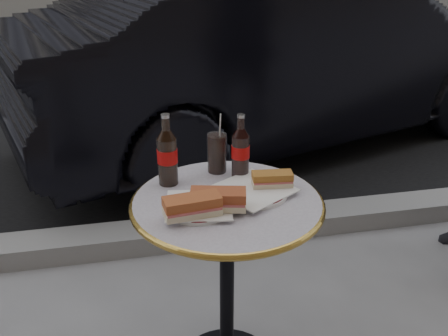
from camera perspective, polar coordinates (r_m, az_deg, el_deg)
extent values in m
cube|color=black|center=(6.55, -8.90, 11.44)|extent=(40.00, 8.00, 0.00)
cube|color=gray|center=(2.70, -3.64, -7.39)|extent=(40.00, 0.20, 0.12)
cylinder|color=silver|center=(1.54, -2.90, -4.50)|extent=(0.26, 0.26, 0.01)
cylinder|color=white|center=(1.63, 3.28, -2.68)|extent=(0.30, 0.30, 0.01)
cube|color=#AC542B|center=(1.47, -3.65, -4.48)|extent=(0.18, 0.10, 0.06)
cube|color=#A04928|center=(1.50, -0.68, -3.72)|extent=(0.18, 0.11, 0.06)
cube|color=#A36729|center=(1.64, 5.53, -1.38)|extent=(0.14, 0.08, 0.05)
cylinder|color=black|center=(1.75, -0.81, 1.74)|extent=(0.09, 0.09, 0.14)
imported|color=black|center=(3.95, 7.59, 12.96)|extent=(2.68, 4.44, 1.38)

